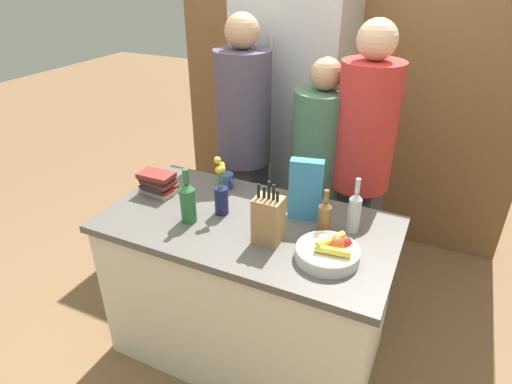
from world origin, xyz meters
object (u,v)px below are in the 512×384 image
(knife_block, at_px, (268,219))
(person_in_blue, at_px, (319,172))
(flower_vase, at_px, (221,194))
(bottle_vinegar, at_px, (188,201))
(refrigerator, at_px, (293,121))
(bottle_oil, at_px, (325,216))
(coffee_mug, at_px, (226,180))
(fruit_bowl, at_px, (329,251))
(book_stack, at_px, (158,183))
(bottle_wine, at_px, (355,211))
(person_at_sink, at_px, (244,140))
(cereal_box, at_px, (306,190))
(person_in_red_tee, at_px, (362,161))

(knife_block, relative_size, person_in_blue, 0.20)
(flower_vase, distance_m, bottle_vinegar, 0.18)
(refrigerator, height_order, bottle_oil, refrigerator)
(knife_block, height_order, coffee_mug, knife_block)
(refrigerator, relative_size, coffee_mug, 17.02)
(refrigerator, distance_m, fruit_bowl, 1.53)
(flower_vase, bearing_deg, coffee_mug, 114.39)
(coffee_mug, relative_size, book_stack, 0.55)
(bottle_oil, height_order, bottle_vinegar, bottle_vinegar)
(bottle_wine, bearing_deg, knife_block, -143.20)
(knife_block, relative_size, flower_vase, 0.98)
(flower_vase, distance_m, book_stack, 0.43)
(fruit_bowl, distance_m, bottle_oil, 0.21)
(bottle_vinegar, relative_size, person_at_sink, 0.16)
(fruit_bowl, relative_size, knife_block, 0.91)
(cereal_box, height_order, coffee_mug, cereal_box)
(coffee_mug, relative_size, bottle_vinegar, 0.40)
(coffee_mug, relative_size, bottle_wine, 0.41)
(fruit_bowl, xyz_separation_m, person_in_red_tee, (-0.05, 0.79, 0.10))
(knife_block, height_order, person_at_sink, person_at_sink)
(fruit_bowl, height_order, person_at_sink, person_at_sink)
(bottle_wine, bearing_deg, book_stack, -175.13)
(knife_block, height_order, flower_vase, flower_vase)
(bottle_oil, height_order, person_in_red_tee, person_in_red_tee)
(book_stack, height_order, person_in_blue, person_in_blue)
(cereal_box, distance_m, bottle_wine, 0.26)
(coffee_mug, bearing_deg, fruit_bowl, -28.78)
(cereal_box, bearing_deg, bottle_wine, -3.60)
(bottle_wine, bearing_deg, bottle_vinegar, -161.08)
(bottle_oil, distance_m, person_in_red_tee, 0.61)
(refrigerator, relative_size, knife_block, 6.34)
(flower_vase, bearing_deg, bottle_wine, 11.12)
(knife_block, xyz_separation_m, flower_vase, (-0.32, 0.12, -0.01))
(person_at_sink, height_order, person_in_red_tee, person_in_red_tee)
(refrigerator, distance_m, bottle_oil, 1.33)
(fruit_bowl, relative_size, cereal_box, 0.89)
(knife_block, bearing_deg, coffee_mug, 138.13)
(coffee_mug, relative_size, person_at_sink, 0.06)
(refrigerator, bearing_deg, coffee_mug, -92.71)
(flower_vase, height_order, bottle_wine, flower_vase)
(cereal_box, height_order, person_in_blue, person_in_blue)
(person_in_red_tee, bearing_deg, person_in_blue, -169.95)
(cereal_box, bearing_deg, flower_vase, -160.13)
(cereal_box, height_order, book_stack, cereal_box)
(refrigerator, bearing_deg, person_in_red_tee, -41.93)
(bottle_oil, xyz_separation_m, person_in_red_tee, (0.03, 0.61, 0.04))
(fruit_bowl, relative_size, person_in_red_tee, 0.16)
(coffee_mug, height_order, person_in_blue, person_in_blue)
(fruit_bowl, relative_size, bottle_vinegar, 0.99)
(bottle_oil, xyz_separation_m, person_at_sink, (-0.75, 0.64, 0.03))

